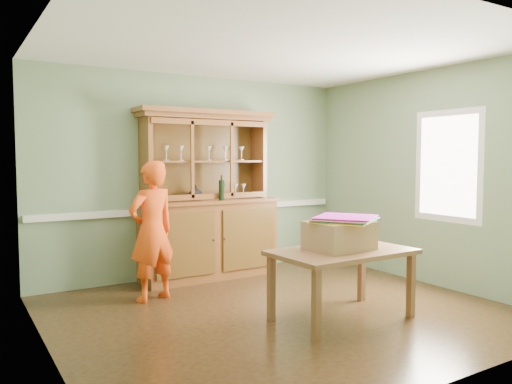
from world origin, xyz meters
TOP-DOWN VIEW (x-y plane):
  - floor at (0.00, 0.00)m, footprint 4.50×4.50m
  - ceiling at (0.00, 0.00)m, footprint 4.50×4.50m
  - wall_back at (0.00, 2.00)m, footprint 4.50×0.00m
  - wall_left at (-2.25, 0.00)m, footprint 0.00×4.00m
  - wall_right at (2.25, 0.00)m, footprint 0.00×4.00m
  - wall_front at (0.00, -2.00)m, footprint 4.50×0.00m
  - chair_rail at (0.00, 1.98)m, footprint 4.41×0.05m
  - framed_map at (-2.23, 0.30)m, footprint 0.03×0.60m
  - window_panel at (2.23, -0.30)m, footprint 0.03×0.96m
  - china_hutch at (0.02, 1.75)m, footprint 1.89×0.62m
  - dining_table at (0.38, -0.51)m, footprint 1.40×0.87m
  - cardboard_box at (0.38, -0.47)m, footprint 0.62×0.51m
  - kite_stack at (0.42, -0.50)m, footprint 0.77×0.77m
  - person at (-0.99, 1.10)m, footprint 0.65×0.50m

SIDE VIEW (x-z plane):
  - floor at x=0.00m, z-range 0.00..0.00m
  - dining_table at x=0.38m, z-range 0.26..0.96m
  - china_hutch at x=0.02m, z-range -0.33..1.89m
  - person at x=-0.99m, z-range 0.00..1.57m
  - cardboard_box at x=0.38m, z-range 0.69..0.97m
  - chair_rail at x=0.00m, z-range 0.86..0.94m
  - kite_stack at x=0.42m, z-range 0.97..1.02m
  - wall_back at x=0.00m, z-range -0.90..3.60m
  - wall_left at x=-2.25m, z-range -0.65..3.35m
  - wall_right at x=2.25m, z-range -0.65..3.35m
  - wall_front at x=0.00m, z-range -0.90..3.60m
  - window_panel at x=2.23m, z-range 0.82..2.18m
  - framed_map at x=-2.23m, z-range 1.32..1.78m
  - ceiling at x=0.00m, z-range 2.70..2.70m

